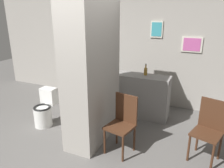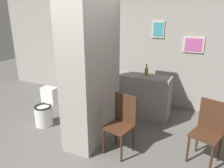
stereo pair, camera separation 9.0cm
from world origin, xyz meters
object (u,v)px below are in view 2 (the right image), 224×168
object	(u,v)px
toilet	(45,109)
bicycle	(99,93)
chair_by_doorway	(209,129)
bottle_tall	(146,71)
chair_near_pillar	(121,121)

from	to	relation	value
toilet	bicycle	world-z (taller)	same
chair_by_doorway	bottle_tall	xyz separation A→B (m)	(-1.33, 1.08, 0.50)
chair_by_doorway	bottle_tall	world-z (taller)	bottle_tall
chair_by_doorway	bottle_tall	distance (m)	1.78
chair_near_pillar	chair_by_doorway	bearing A→B (deg)	26.33
toilet	chair_by_doorway	distance (m)	3.10
chair_near_pillar	bicycle	distance (m)	1.87
toilet	bottle_tall	distance (m)	2.26
chair_near_pillar	bottle_tall	world-z (taller)	bottle_tall
toilet	chair_by_doorway	xyz separation A→B (m)	(3.08, 0.15, 0.22)
toilet	bottle_tall	world-z (taller)	bottle_tall
bottle_tall	bicycle	bearing A→B (deg)	179.52
bottle_tall	toilet	bearing A→B (deg)	-145.13
chair_by_doorway	bicycle	distance (m)	2.73
chair_by_doorway	bicycle	xyz separation A→B (m)	(-2.50, 1.08, -0.18)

